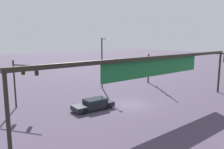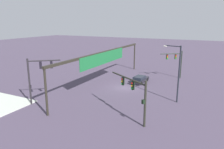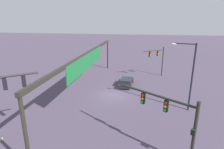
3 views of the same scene
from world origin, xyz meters
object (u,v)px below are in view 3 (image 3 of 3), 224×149
object	(u,v)px
traffic_signal_opposite_side	(171,114)
streetlamp_curved_arm	(190,72)
traffic_signal_near_corner	(158,57)
sedan_car_approaching	(126,82)

from	to	relation	value
traffic_signal_opposite_side	streetlamp_curved_arm	distance (m)	8.78
traffic_signal_near_corner	traffic_signal_opposite_side	xyz separation A→B (m)	(21.28, -0.33, -0.23)
traffic_signal_near_corner	traffic_signal_opposite_side	bearing A→B (deg)	55.02
traffic_signal_near_corner	sedan_car_approaching	world-z (taller)	traffic_signal_near_corner
sedan_car_approaching	streetlamp_curved_arm	bearing A→B (deg)	-128.81
traffic_signal_opposite_side	streetlamp_curved_arm	world-z (taller)	streetlamp_curved_arm
streetlamp_curved_arm	sedan_car_approaching	size ratio (longest dim) A/B	1.66
traffic_signal_near_corner	streetlamp_curved_arm	xyz separation A→B (m)	(13.10, 2.68, 0.87)
traffic_signal_opposite_side	sedan_car_approaching	distance (m)	16.43
streetlamp_curved_arm	traffic_signal_opposite_side	bearing A→B (deg)	86.34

